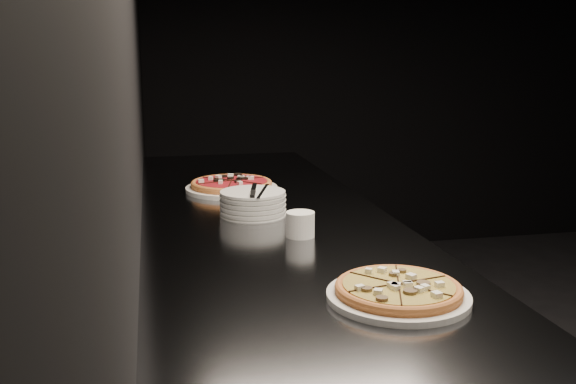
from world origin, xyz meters
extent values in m
cube|color=black|center=(-2.50, 0.00, 1.40)|extent=(0.02, 5.00, 2.80)
cube|color=black|center=(0.00, 2.50, 1.40)|extent=(5.00, 0.02, 2.80)
cube|color=slate|center=(-2.13, 0.00, 0.45)|extent=(0.70, 2.40, 0.90)
cube|color=slate|center=(-2.13, 0.00, 0.91)|extent=(0.74, 2.44, 0.02)
cylinder|color=white|center=(-1.99, -0.74, 0.93)|extent=(0.29, 0.29, 0.01)
cylinder|color=#DB8341|center=(-1.99, -0.74, 0.94)|extent=(0.29, 0.29, 0.01)
torus|color=#DB8341|center=(-1.99, -0.74, 0.94)|extent=(0.30, 0.30, 0.02)
cylinder|color=#F3D951|center=(-1.99, -0.74, 0.95)|extent=(0.26, 0.26, 0.01)
cylinder|color=white|center=(-2.19, 0.36, 0.93)|extent=(0.33, 0.33, 0.02)
cylinder|color=#DB8341|center=(-2.19, 0.36, 0.94)|extent=(0.36, 0.36, 0.01)
torus|color=#DB8341|center=(-2.19, 0.36, 0.95)|extent=(0.36, 0.36, 0.02)
cylinder|color=#A71822|center=(-2.19, 0.36, 0.95)|extent=(0.32, 0.32, 0.01)
cylinder|color=white|center=(-2.17, 0.00, 0.93)|extent=(0.20, 0.20, 0.01)
cylinder|color=white|center=(-2.17, 0.00, 0.94)|extent=(0.20, 0.20, 0.01)
cylinder|color=white|center=(-2.17, 0.00, 0.96)|extent=(0.20, 0.20, 0.01)
cylinder|color=white|center=(-2.17, 0.00, 0.97)|extent=(0.20, 0.20, 0.01)
cylinder|color=white|center=(-2.17, 0.00, 0.99)|extent=(0.20, 0.20, 0.01)
cube|color=silver|center=(-2.16, 0.04, 1.00)|extent=(0.04, 0.13, 0.00)
cube|color=black|center=(-2.18, -0.05, 1.00)|extent=(0.03, 0.08, 0.01)
cube|color=silver|center=(-2.14, -0.01, 1.00)|extent=(0.11, 0.18, 0.00)
cylinder|color=white|center=(-2.08, -0.26, 0.95)|extent=(0.08, 0.08, 0.07)
cylinder|color=black|center=(-2.08, -0.26, 0.98)|extent=(0.06, 0.06, 0.01)
camera|label=1|loc=(-2.46, -1.87, 1.40)|focal=40.00mm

